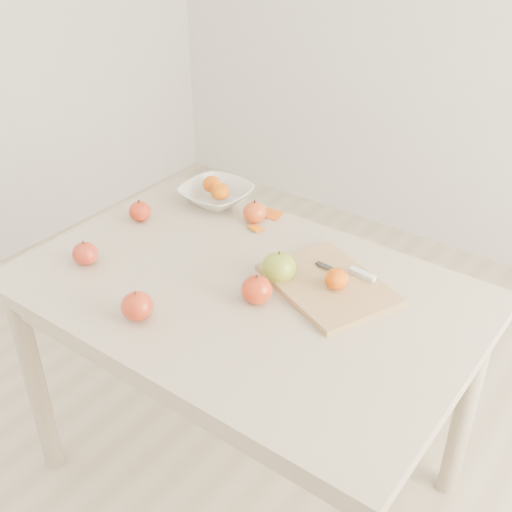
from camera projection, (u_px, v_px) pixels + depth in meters
The scene contains 16 objects.
ground at pixel (247, 475), 2.09m from camera, with size 3.50×3.50×0.00m, color #C6B293.
table at pixel (245, 316), 1.74m from camera, with size 1.20×0.80×0.75m.
cutting_board at pixel (328, 285), 1.68m from camera, with size 0.33×0.25×0.02m, color tan.
board_tangerine at pixel (337, 279), 1.63m from camera, with size 0.06×0.06×0.05m, color #CE5107.
fruit_bowl at pixel (216, 194), 2.07m from camera, with size 0.22×0.22×0.05m, color white.
bowl_tangerine_near at pixel (212, 184), 2.08m from camera, with size 0.06×0.06×0.05m, color #CD5A07.
bowl_tangerine_far at pixel (220, 191), 2.03m from camera, with size 0.06×0.06×0.05m, color #C85707.
orange_peel_a at pixel (272, 215), 2.00m from camera, with size 0.06×0.04×0.00m, color #E15B0F.
orange_peel_b at pixel (256, 229), 1.93m from camera, with size 0.04×0.04×0.00m, color orange.
paring_knife at pixel (357, 273), 1.69m from camera, with size 0.17×0.05×0.01m.
apple_green at pixel (279, 267), 1.69m from camera, with size 0.09×0.09×0.08m, color olive.
apple_red_d at pixel (85, 254), 1.76m from camera, with size 0.07×0.07×0.06m, color #95040A.
apple_red_c at pixel (137, 306), 1.55m from camera, with size 0.08×0.08×0.07m, color #9E030D.
apple_red_b at pixel (140, 211), 1.97m from camera, with size 0.07×0.07×0.06m, color #92050A.
apple_red_a at pixel (255, 212), 1.96m from camera, with size 0.07×0.07×0.07m, color #98100C.
apple_red_e at pixel (257, 290), 1.61m from camera, with size 0.08×0.08×0.07m, color #8F0506.
Camera 1 is at (0.84, -1.09, 1.72)m, focal length 45.00 mm.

